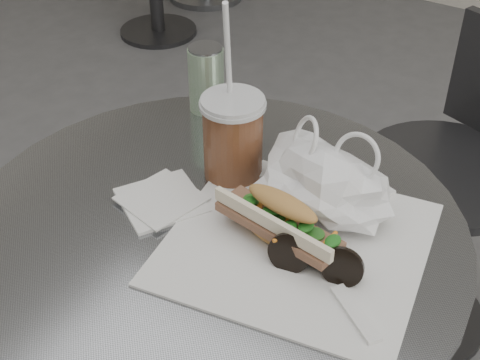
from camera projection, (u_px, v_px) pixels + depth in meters
The scene contains 9 objects.
cafe_table at pixel (216, 344), 1.15m from camera, with size 0.76×0.76×0.74m.
chair_far at pixel (449, 211), 1.62m from camera, with size 0.43×0.46×0.78m.
sandwich_paper at pixel (297, 243), 0.95m from camera, with size 0.35×0.34×0.00m, color white.
banh_mi at pixel (280, 221), 0.93m from camera, with size 0.25×0.13×0.08m.
iced_coffee at pixel (233, 136), 1.05m from camera, with size 0.10×0.10×0.30m.
sunglasses at pixel (315, 262), 0.89m from camera, with size 0.13×0.05×0.06m.
plastic_bag at pixel (322, 184), 0.98m from camera, with size 0.20×0.16×0.10m, color white, non-canonical shape.
napkin_stack at pixel (161, 200), 1.03m from camera, with size 0.16×0.16×0.01m.
drink_can at pixel (206, 79), 1.21m from camera, with size 0.07×0.07×0.12m.
Camera 1 is at (0.44, -0.40, 1.39)m, focal length 50.00 mm.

